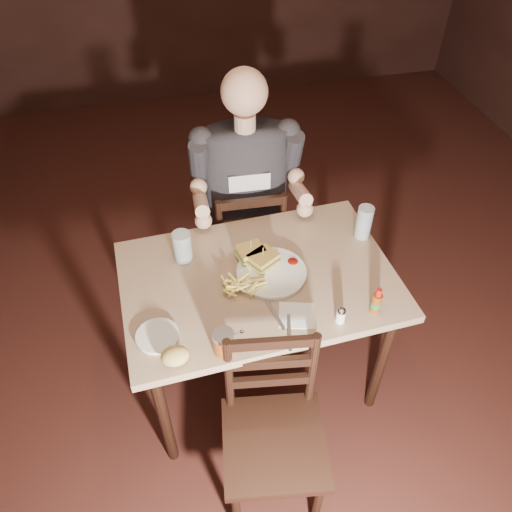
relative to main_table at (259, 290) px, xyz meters
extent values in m
plane|color=black|center=(-0.27, -0.23, -0.69)|extent=(7.00, 7.00, 0.00)
cube|color=tan|center=(0.00, 0.00, 0.06)|extent=(1.20, 0.83, 0.04)
cylinder|color=black|center=(-0.49, -0.34, -0.32)|extent=(0.05, 0.05, 0.73)
cylinder|color=black|center=(-0.52, 0.29, -0.32)|extent=(0.05, 0.05, 0.73)
cylinder|color=black|center=(0.52, -0.29, -0.32)|extent=(0.05, 0.05, 0.73)
cylinder|color=black|center=(0.49, 0.34, -0.32)|extent=(0.05, 0.05, 0.73)
cylinder|color=white|center=(0.06, 0.00, 0.09)|extent=(0.31, 0.31, 0.02)
ellipsoid|color=maroon|center=(0.16, 0.04, 0.11)|extent=(0.05, 0.05, 0.01)
cylinder|color=silver|center=(-0.30, 0.18, 0.16)|extent=(0.09, 0.09, 0.15)
cylinder|color=silver|center=(0.53, 0.15, 0.17)|extent=(0.08, 0.08, 0.17)
cube|color=white|center=(0.10, -0.24, 0.09)|extent=(0.17, 0.16, 0.00)
cube|color=silver|center=(0.01, -0.19, 0.09)|extent=(0.05, 0.22, 0.01)
cube|color=silver|center=(0.05, -0.32, 0.09)|extent=(0.05, 0.17, 0.01)
cylinder|color=white|center=(-0.45, -0.22, 0.09)|extent=(0.17, 0.17, 0.01)
ellipsoid|color=tan|center=(-0.39, -0.35, 0.13)|extent=(0.11, 0.09, 0.06)
camera|label=1|loc=(-0.34, -1.43, 1.65)|focal=35.00mm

